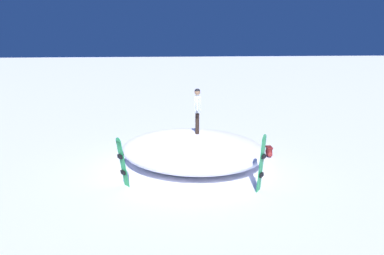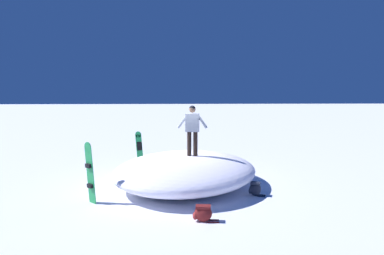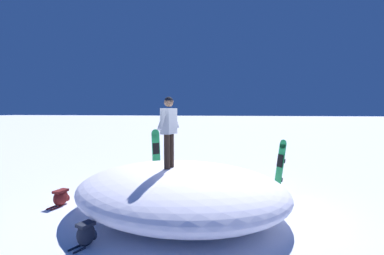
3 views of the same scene
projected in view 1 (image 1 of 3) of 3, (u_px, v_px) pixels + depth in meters
name	position (u px, v px, depth m)	size (l,w,h in m)	color
ground	(180.00, 167.00, 11.84)	(240.00, 240.00, 0.00)	white
snow_mound	(193.00, 149.00, 12.10)	(5.19, 4.51, 1.06)	white
snowboarder_standing	(197.00, 107.00, 11.98)	(0.99, 0.29, 1.63)	black
snowboard_primary_upright	(262.00, 162.00, 9.65)	(0.31, 0.30, 1.74)	#1E8C47
snowboard_secondary_upright	(122.00, 162.00, 9.97)	(0.36, 0.36, 1.57)	#1E8C47
backpack_near	(269.00, 151.00, 12.91)	(0.65, 0.30, 0.40)	maroon
backpack_far	(212.00, 141.00, 14.31)	(0.53, 0.37, 0.42)	#1E2333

